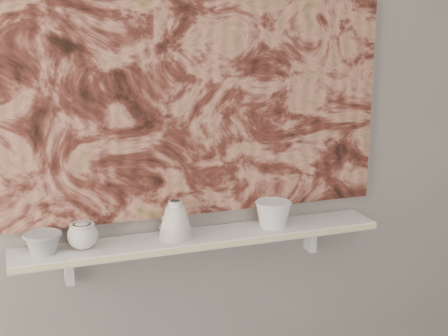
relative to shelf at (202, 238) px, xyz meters
name	(u,v)px	position (x,y,z in m)	size (l,w,h in m)	color
wall_back	(194,120)	(0.00, 0.09, 0.44)	(3.60, 3.60, 0.00)	gray
shelf	(202,238)	(0.00, 0.00, 0.00)	(1.40, 0.18, 0.03)	silver
shelf_stripe	(210,247)	(0.00, -0.09, 0.00)	(1.40, 0.01, 0.02)	beige
bracket_left	(69,267)	(-0.49, 0.06, -0.07)	(0.03, 0.06, 0.12)	silver
bracket_right	(310,237)	(0.49, 0.06, -0.07)	(0.03, 0.06, 0.12)	silver
painting	(194,69)	(0.00, 0.08, 0.62)	(1.50, 0.03, 1.10)	#5B2720
house_motif	(304,144)	(0.45, 0.07, 0.32)	(0.09, 0.00, 0.08)	black
bowl_grey	(43,243)	(-0.58, 0.00, 0.05)	(0.13, 0.13, 0.08)	gray
cup_cream	(83,236)	(-0.44, 0.00, 0.06)	(0.11, 0.11, 0.10)	beige
bell_vessel	(175,219)	(-0.10, 0.00, 0.09)	(0.13, 0.13, 0.14)	beige
bowl_white	(273,214)	(0.29, 0.00, 0.07)	(0.14, 0.14, 0.10)	silver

